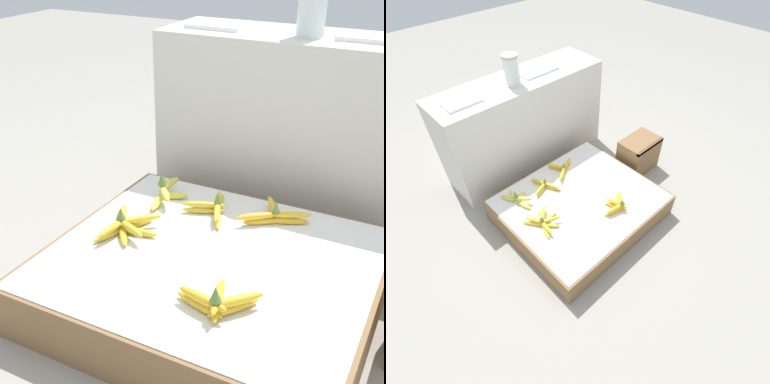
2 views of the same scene
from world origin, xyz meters
TOP-DOWN VIEW (x-y plane):
  - ground_plane at (0.00, 0.00)m, footprint 10.00×10.00m
  - display_platform at (0.00, 0.00)m, footprint 1.04×0.91m
  - back_vendor_table at (0.12, 0.78)m, footprint 1.35×0.40m
  - banana_bunch_front_midright at (0.13, -0.24)m, footprint 0.25×0.17m
  - banana_bunch_middle_left at (-0.33, -0.00)m, footprint 0.23×0.24m
  - banana_bunch_back_left at (-0.33, 0.28)m, footprint 0.17×0.25m
  - banana_bunch_back_midleft at (-0.12, 0.26)m, footprint 0.19×0.25m
  - banana_bunch_back_midright at (0.10, 0.31)m, footprint 0.24×0.23m
  - glass_jar at (0.05, 0.73)m, footprint 0.11×0.11m
  - foam_tray_white at (-0.34, 0.75)m, footprint 0.24×0.15m
  - foam_tray_dark at (0.30, 0.77)m, footprint 0.29×0.14m

SIDE VIEW (x-z plane):
  - ground_plane at x=0.00m, z-range 0.00..0.00m
  - display_platform at x=0.00m, z-range 0.00..0.18m
  - banana_bunch_back_midleft at x=-0.12m, z-range 0.17..0.25m
  - banana_bunch_back_midright at x=0.10m, z-range 0.17..0.25m
  - banana_bunch_middle_left at x=-0.33m, z-range 0.16..0.26m
  - banana_bunch_front_midright at x=0.13m, z-range 0.16..0.27m
  - banana_bunch_back_left at x=-0.33m, z-range 0.16..0.27m
  - back_vendor_table at x=0.12m, z-range 0.00..0.76m
  - foam_tray_white at x=-0.34m, z-range 0.76..0.78m
  - foam_tray_dark at x=0.30m, z-range 0.76..0.78m
  - glass_jar at x=0.05m, z-range 0.76..0.97m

